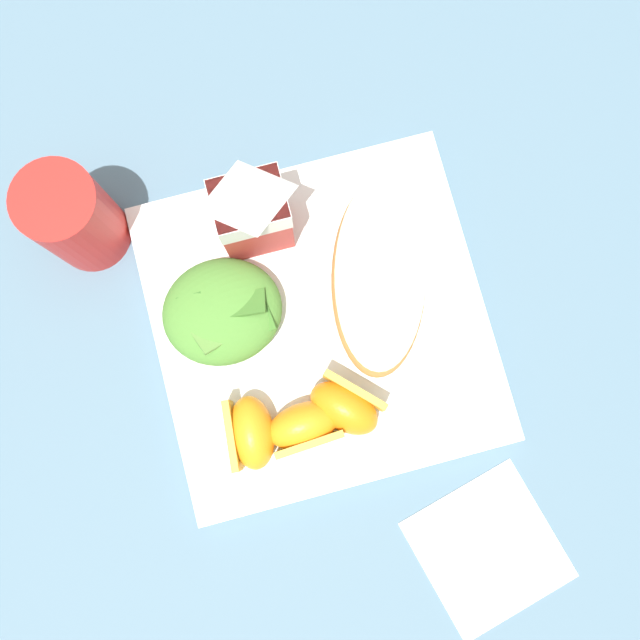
# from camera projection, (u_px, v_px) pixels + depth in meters

# --- Properties ---
(ground) EXTENTS (3.00, 3.00, 0.00)m
(ground) POSITION_uv_depth(u_px,v_px,m) (320.00, 324.00, 0.63)
(ground) COLOR slate
(white_plate) EXTENTS (0.28, 0.28, 0.02)m
(white_plate) POSITION_uv_depth(u_px,v_px,m) (320.00, 323.00, 0.63)
(white_plate) COLOR white
(white_plate) RESTS_ON ground
(cheesy_pizza_bread) EXTENTS (0.13, 0.19, 0.04)m
(cheesy_pizza_bread) POSITION_uv_depth(u_px,v_px,m) (379.00, 276.00, 0.61)
(cheesy_pizza_bread) COLOR #A87038
(cheesy_pizza_bread) RESTS_ON white_plate
(green_salad_pile) EXTENTS (0.10, 0.09, 0.04)m
(green_salad_pile) POSITION_uv_depth(u_px,v_px,m) (222.00, 312.00, 0.60)
(green_salad_pile) COLOR #4C8433
(green_salad_pile) RESTS_ON white_plate
(milk_carton) EXTENTS (0.06, 0.04, 0.11)m
(milk_carton) POSITION_uv_depth(u_px,v_px,m) (251.00, 211.00, 0.57)
(milk_carton) COLOR #B7332D
(milk_carton) RESTS_ON white_plate
(orange_wedge_front) EXTENTS (0.04, 0.06, 0.04)m
(orange_wedge_front) POSITION_uv_depth(u_px,v_px,m) (250.00, 433.00, 0.58)
(orange_wedge_front) COLOR orange
(orange_wedge_front) RESTS_ON white_plate
(orange_wedge_middle) EXTENTS (0.06, 0.04, 0.04)m
(orange_wedge_middle) POSITION_uv_depth(u_px,v_px,m) (304.00, 427.00, 0.59)
(orange_wedge_middle) COLOR orange
(orange_wedge_middle) RESTS_ON white_plate
(orange_wedge_rear) EXTENTS (0.07, 0.07, 0.04)m
(orange_wedge_rear) POSITION_uv_depth(u_px,v_px,m) (346.00, 406.00, 0.59)
(orange_wedge_rear) COLOR orange
(orange_wedge_rear) RESTS_ON white_plate
(paper_napkin) EXTENTS (0.13, 0.13, 0.00)m
(paper_napkin) POSITION_uv_depth(u_px,v_px,m) (488.00, 550.00, 0.60)
(paper_napkin) COLOR white
(paper_napkin) RESTS_ON ground
(drinking_red_cup) EXTENTS (0.07, 0.07, 0.10)m
(drinking_red_cup) POSITION_uv_depth(u_px,v_px,m) (74.00, 218.00, 0.59)
(drinking_red_cup) COLOR red
(drinking_red_cup) RESTS_ON ground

